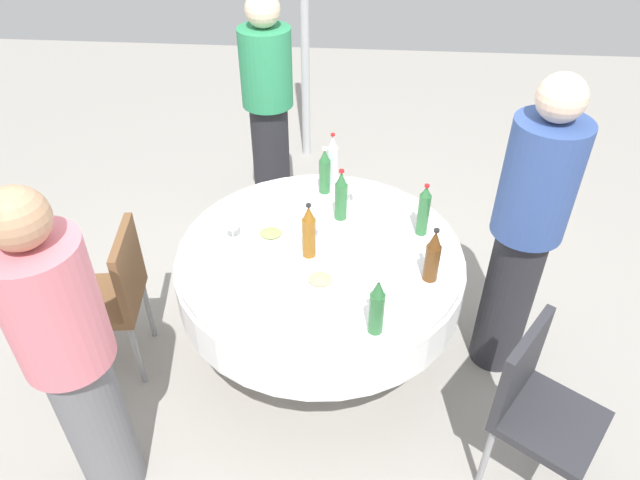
% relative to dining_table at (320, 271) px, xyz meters
% --- Properties ---
extents(ground_plane, '(10.00, 10.00, 0.00)m').
position_rel_dining_table_xyz_m(ground_plane, '(0.00, 0.00, -0.59)').
color(ground_plane, gray).
extents(dining_table, '(1.47, 1.47, 0.74)m').
position_rel_dining_table_xyz_m(dining_table, '(0.00, 0.00, 0.00)').
color(dining_table, white).
rests_on(dining_table, ground_plane).
extents(bottle_amber_left, '(0.07, 0.07, 0.30)m').
position_rel_dining_table_xyz_m(bottle_amber_left, '(0.05, 0.05, 0.29)').
color(bottle_amber_left, '#8C5619').
rests_on(bottle_amber_left, dining_table).
extents(bottle_green_east, '(0.06, 0.06, 0.30)m').
position_rel_dining_table_xyz_m(bottle_green_east, '(-0.51, -0.18, 0.29)').
color(bottle_green_east, '#2D6B38').
rests_on(bottle_green_east, dining_table).
extents(bottle_green_north, '(0.06, 0.06, 0.29)m').
position_rel_dining_table_xyz_m(bottle_green_north, '(0.02, -0.53, 0.28)').
color(bottle_green_north, '#2D6B38').
rests_on(bottle_green_north, dining_table).
extents(bottle_brown_rear, '(0.07, 0.07, 0.29)m').
position_rel_dining_table_xyz_m(bottle_brown_rear, '(-0.54, 0.18, 0.28)').
color(bottle_brown_rear, '#593314').
rests_on(bottle_brown_rear, dining_table).
extents(bottle_green_front, '(0.07, 0.07, 0.30)m').
position_rel_dining_table_xyz_m(bottle_green_front, '(-0.28, 0.54, 0.28)').
color(bottle_green_front, '#2D6B38').
rests_on(bottle_green_front, dining_table).
extents(bottle_clear_inner, '(0.06, 0.06, 0.33)m').
position_rel_dining_table_xyz_m(bottle_clear_inner, '(-0.02, -0.62, 0.30)').
color(bottle_clear_inner, silver).
rests_on(bottle_clear_inner, dining_table).
extents(bottle_green_south, '(0.07, 0.07, 0.30)m').
position_rel_dining_table_xyz_m(bottle_green_south, '(-0.09, -0.28, 0.28)').
color(bottle_green_south, '#2D6B38').
rests_on(bottle_green_south, dining_table).
extents(wine_glass_rear, '(0.07, 0.07, 0.16)m').
position_rel_dining_table_xyz_m(wine_glass_rear, '(0.05, -0.08, 0.25)').
color(wine_glass_rear, white).
rests_on(wine_glass_rear, dining_table).
extents(wine_glass_front, '(0.07, 0.07, 0.15)m').
position_rel_dining_table_xyz_m(wine_glass_front, '(-0.13, -0.42, 0.25)').
color(wine_glass_front, white).
rests_on(wine_glass_front, dining_table).
extents(wine_glass_inner, '(0.07, 0.07, 0.14)m').
position_rel_dining_table_xyz_m(wine_glass_inner, '(0.45, -0.05, 0.25)').
color(wine_glass_inner, white).
rests_on(wine_glass_inner, dining_table).
extents(plate_near, '(0.25, 0.25, 0.04)m').
position_rel_dining_table_xyz_m(plate_near, '(0.26, -0.08, 0.16)').
color(plate_near, white).
rests_on(plate_near, dining_table).
extents(plate_right, '(0.25, 0.25, 0.04)m').
position_rel_dining_table_xyz_m(plate_right, '(-0.02, 0.26, 0.16)').
color(plate_right, white).
rests_on(plate_right, dining_table).
extents(plate_west, '(0.21, 0.21, 0.02)m').
position_rel_dining_table_xyz_m(plate_west, '(0.28, 0.40, 0.15)').
color(plate_west, white).
rests_on(plate_west, dining_table).
extents(knife_east, '(0.12, 0.15, 0.00)m').
position_rel_dining_table_xyz_m(knife_east, '(-0.34, -0.42, 0.15)').
color(knife_east, silver).
rests_on(knife_east, dining_table).
extents(folded_napkin, '(0.22, 0.22, 0.02)m').
position_rel_dining_table_xyz_m(folded_napkin, '(-0.02, 0.55, 0.16)').
color(folded_napkin, white).
rests_on(folded_napkin, dining_table).
extents(person_left, '(0.34, 0.34, 1.64)m').
position_rel_dining_table_xyz_m(person_left, '(0.46, -1.31, 0.27)').
color(person_left, '#26262B').
rests_on(person_left, ground_plane).
extents(person_east, '(0.34, 0.34, 1.61)m').
position_rel_dining_table_xyz_m(person_east, '(0.89, 0.87, 0.25)').
color(person_east, slate).
rests_on(person_east, ground_plane).
extents(person_north, '(0.34, 0.34, 1.68)m').
position_rel_dining_table_xyz_m(person_north, '(-0.99, -0.03, 0.29)').
color(person_north, '#26262B').
rests_on(person_north, ground_plane).
extents(chair_inner, '(0.45, 0.45, 0.87)m').
position_rel_dining_table_xyz_m(chair_inner, '(1.06, 0.16, -0.08)').
color(chair_inner, brown).
rests_on(chair_inner, ground_plane).
extents(chair_south, '(0.56, 0.56, 0.87)m').
position_rel_dining_table_xyz_m(chair_south, '(-0.98, 0.68, -0.08)').
color(chair_south, '#2D2D33').
rests_on(chair_south, ground_plane).
extents(tent_pole_secondary, '(0.07, 0.07, 2.55)m').
position_rel_dining_table_xyz_m(tent_pole_secondary, '(0.31, -2.29, 0.68)').
color(tent_pole_secondary, '#B2B5B7').
rests_on(tent_pole_secondary, ground_plane).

